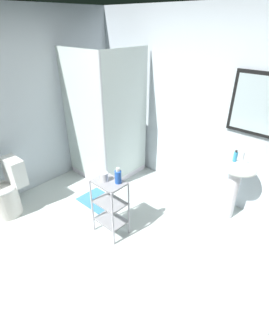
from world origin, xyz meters
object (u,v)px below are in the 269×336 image
toilet (7,193)px  shampoo_bottle_blue (118,176)px  storage_cart (110,203)px  hand_soap_bottle (235,156)px  rinse_cup (104,177)px  shower_stall (107,150)px  pedestal_sink (235,179)px  bath_mat (100,201)px

toilet → shampoo_bottle_blue: (1.39, 0.71, 0.51)m
storage_cart → hand_soap_bottle: bearing=55.2°
shampoo_bottle_blue → rinse_cup: size_ratio=1.81×
shower_stall → pedestal_sink: 2.02m
storage_cart → rinse_cup: 0.36m
shampoo_bottle_blue → hand_soap_bottle: bearing=56.9°
bath_mat → rinse_cup: bearing=-31.2°
toilet → storage_cart: size_ratio=1.03×
toilet → shampoo_bottle_blue: size_ratio=4.02×
toilet → pedestal_sink: bearing=40.4°
toilet → storage_cart: 1.46m
toilet → storage_cart: toilet is taller
toilet → rinse_cup: 1.48m
hand_soap_bottle → bath_mat: (-1.45, -0.98, -0.87)m
shower_stall → hand_soap_bottle: size_ratio=13.70×
pedestal_sink → hand_soap_bottle: 0.30m
pedestal_sink → hand_soap_bottle: hand_soap_bottle is taller
shower_stall → toilet: shower_stall is taller
pedestal_sink → bath_mat: bearing=-147.5°
toilet → hand_soap_bottle: 2.97m
hand_soap_bottle → bath_mat: size_ratio=0.24×
toilet → hand_soap_bottle: bearing=41.4°
toilet → shampoo_bottle_blue: 1.65m
toilet → hand_soap_bottle: (2.19, 1.93, 0.56)m
rinse_cup → toilet: bearing=-153.1°
storage_cart → shampoo_bottle_blue: bearing=32.0°
shower_stall → toilet: (-0.26, -1.58, -0.15)m
storage_cart → rinse_cup: bearing=-159.3°
rinse_cup → shower_stall: bearing=136.6°
shower_stall → pedestal_sink: (1.99, 0.33, 0.12)m
bath_mat → toilet: bearing=-127.9°
storage_cart → shampoo_bottle_blue: 0.40m
rinse_cup → bath_mat: rinse_cup is taller
pedestal_sink → shampoo_bottle_blue: shampoo_bottle_blue is taller
rinse_cup → bath_mat: size_ratio=0.17×
shampoo_bottle_blue → rinse_cup: 0.16m
rinse_cup → hand_soap_bottle: bearing=54.1°
hand_soap_bottle → storage_cart: bearing=-124.8°
shower_stall → pedestal_sink: bearing=9.5°
pedestal_sink → storage_cart: bearing=-126.9°
bath_mat → hand_soap_bottle: bearing=34.0°
shampoo_bottle_blue → toilet: bearing=-152.9°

